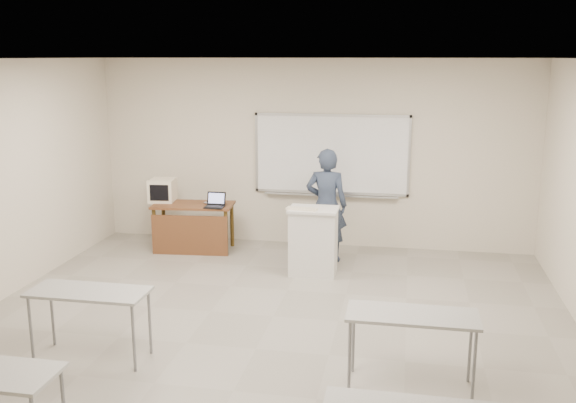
% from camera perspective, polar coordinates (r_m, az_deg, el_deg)
% --- Properties ---
extents(floor, '(7.00, 8.00, 0.01)m').
position_cam_1_polar(floor, '(6.97, -2.87, -12.99)').
color(floor, gray).
rests_on(floor, ground).
extents(whiteboard, '(2.48, 0.10, 1.31)m').
position_cam_1_polar(whiteboard, '(10.25, 3.87, 4.10)').
color(whiteboard, white).
rests_on(whiteboard, floor).
extents(student_desks, '(4.40, 2.20, 0.73)m').
position_cam_1_polar(student_desks, '(5.51, -6.31, -12.62)').
color(student_desks, '#A09F99').
rests_on(student_desks, floor).
extents(instructor_desk, '(1.25, 0.63, 0.75)m').
position_cam_1_polar(instructor_desk, '(10.17, -8.58, -1.64)').
color(instructor_desk, brown).
rests_on(instructor_desk, floor).
extents(podium, '(0.68, 0.50, 0.96)m').
position_cam_1_polar(podium, '(9.05, 2.26, -3.53)').
color(podium, white).
rests_on(podium, floor).
extents(crt_monitor, '(0.39, 0.44, 0.37)m').
position_cam_1_polar(crt_monitor, '(10.48, -11.08, 1.01)').
color(crt_monitor, beige).
rests_on(crt_monitor, instructor_desk).
extents(laptop, '(0.29, 0.27, 0.22)m').
position_cam_1_polar(laptop, '(9.96, -6.50, -0.17)').
color(laptop, black).
rests_on(laptop, instructor_desk).
extents(mouse, '(0.11, 0.09, 0.03)m').
position_cam_1_polar(mouse, '(10.20, -7.27, -0.11)').
color(mouse, '#93939A').
rests_on(mouse, instructor_desk).
extents(keyboard, '(0.44, 0.19, 0.02)m').
position_cam_1_polar(keyboard, '(8.84, 1.21, -0.66)').
color(keyboard, beige).
rests_on(keyboard, podium).
extents(presenter, '(0.63, 0.41, 1.71)m').
position_cam_1_polar(presenter, '(9.59, 3.44, -0.32)').
color(presenter, black).
rests_on(presenter, floor).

